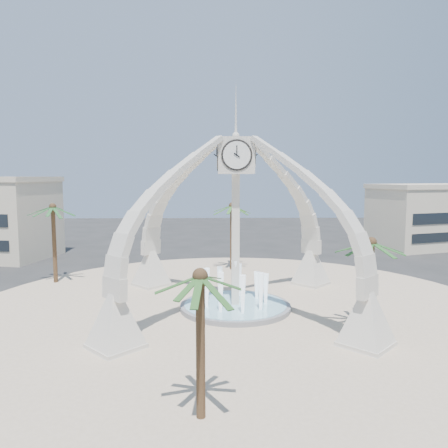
{
  "coord_description": "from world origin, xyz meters",
  "views": [
    {
      "loc": [
        -1.59,
        -30.78,
        9.65
      ],
      "look_at": [
        -0.77,
        2.0,
        6.04
      ],
      "focal_mm": 35.0,
      "sensor_mm": 36.0,
      "label": 1
    }
  ],
  "objects_px": {
    "palm_east": "(372,244)",
    "palm_north": "(232,207)",
    "palm_west": "(53,208)",
    "palm_south": "(200,278)",
    "clock_tower": "(236,221)",
    "fountain": "(235,306)"
  },
  "relations": [
    {
      "from": "palm_east",
      "to": "palm_north",
      "type": "bearing_deg",
      "value": 112.64
    },
    {
      "from": "palm_north",
      "to": "palm_west",
      "type": "bearing_deg",
      "value": -162.16
    },
    {
      "from": "palm_north",
      "to": "palm_south",
      "type": "height_order",
      "value": "palm_north"
    },
    {
      "from": "clock_tower",
      "to": "palm_east",
      "type": "distance_m",
      "value": 9.41
    },
    {
      "from": "fountain",
      "to": "palm_west",
      "type": "distance_m",
      "value": 19.15
    },
    {
      "from": "clock_tower",
      "to": "palm_east",
      "type": "xyz_separation_m",
      "value": [
        8.03,
        -4.82,
        -0.93
      ]
    },
    {
      "from": "palm_east",
      "to": "palm_north",
      "type": "xyz_separation_m",
      "value": [
        -7.7,
        18.45,
        0.98
      ]
    },
    {
      "from": "palm_south",
      "to": "palm_east",
      "type": "bearing_deg",
      "value": 43.04
    },
    {
      "from": "palm_west",
      "to": "palm_north",
      "type": "relative_size",
      "value": 1.03
    },
    {
      "from": "fountain",
      "to": "palm_east",
      "type": "relative_size",
      "value": 1.25
    },
    {
      "from": "fountain",
      "to": "palm_east",
      "type": "distance_m",
      "value": 10.75
    },
    {
      "from": "fountain",
      "to": "palm_east",
      "type": "bearing_deg",
      "value": -30.94
    },
    {
      "from": "fountain",
      "to": "palm_west",
      "type": "xyz_separation_m",
      "value": [
        -15.91,
        8.41,
        6.52
      ]
    },
    {
      "from": "palm_south",
      "to": "palm_north",
      "type": "bearing_deg",
      "value": 85.01
    },
    {
      "from": "palm_north",
      "to": "fountain",
      "type": "bearing_deg",
      "value": -91.41
    },
    {
      "from": "palm_west",
      "to": "clock_tower",
      "type": "bearing_deg",
      "value": -27.86
    },
    {
      "from": "palm_north",
      "to": "palm_east",
      "type": "bearing_deg",
      "value": -67.36
    },
    {
      "from": "fountain",
      "to": "palm_west",
      "type": "height_order",
      "value": "palm_west"
    },
    {
      "from": "palm_west",
      "to": "palm_south",
      "type": "relative_size",
      "value": 1.17
    },
    {
      "from": "palm_east",
      "to": "palm_west",
      "type": "height_order",
      "value": "palm_west"
    },
    {
      "from": "palm_east",
      "to": "palm_south",
      "type": "xyz_separation_m",
      "value": [
        -10.13,
        -9.46,
        0.16
      ]
    },
    {
      "from": "fountain",
      "to": "palm_west",
      "type": "bearing_deg",
      "value": 152.14
    }
  ]
}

